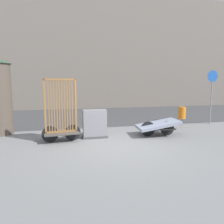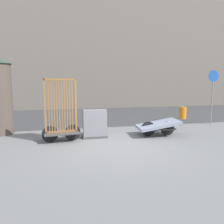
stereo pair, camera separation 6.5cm
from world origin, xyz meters
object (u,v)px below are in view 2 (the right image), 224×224
(bike_cart_with_mattress, at_px, (158,125))
(sign_post, at_px, (213,89))
(bike_cart_with_bedframe, at_px, (61,119))
(trash_bin, at_px, (183,113))
(utility_cabinet, at_px, (95,125))

(bike_cart_with_mattress, height_order, sign_post, sign_post)
(bike_cart_with_bedframe, distance_m, sign_post, 7.65)
(bike_cart_with_mattress, relative_size, trash_bin, 2.35)
(bike_cart_with_bedframe, xyz_separation_m, trash_bin, (5.80, 1.69, -0.18))
(utility_cabinet, height_order, sign_post, sign_post)
(bike_cart_with_bedframe, distance_m, utility_cabinet, 1.30)
(utility_cabinet, xyz_separation_m, sign_post, (6.16, 1.43, 1.29))
(utility_cabinet, height_order, trash_bin, utility_cabinet)
(utility_cabinet, relative_size, sign_post, 0.39)
(bike_cart_with_mattress, relative_size, utility_cabinet, 1.99)
(bike_cart_with_mattress, bearing_deg, trash_bin, 43.95)
(bike_cart_with_bedframe, xyz_separation_m, bike_cart_with_mattress, (3.73, -0.00, -0.38))
(bike_cart_with_bedframe, xyz_separation_m, sign_post, (7.40, 1.68, 0.99))
(utility_cabinet, relative_size, trash_bin, 1.18)
(trash_bin, bearing_deg, utility_cabinet, -162.51)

